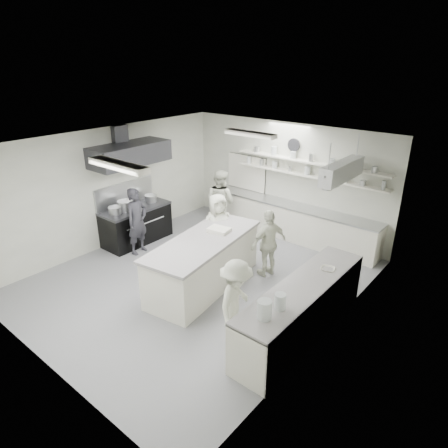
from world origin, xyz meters
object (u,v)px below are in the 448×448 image
Objects in this scene: prep_island at (204,264)px; cook_stove at (137,221)px; stove at (136,225)px; cook_back at (220,202)px; right_counter at (302,310)px; back_counter at (287,220)px.

cook_stove is at bearing 168.44° from prep_island.
cook_back reaches higher than stove.
cook_stove reaches higher than right_counter.
right_counter is 1.17× the size of prep_island.
cook_stove reaches higher than prep_island.
prep_island is at bearing -10.18° from stove.
cook_stove is at bearing -126.34° from back_counter.
prep_island reaches higher than back_counter.
cook_back is at bearing 147.92° from right_counter.
back_counter is 3.32m from prep_island.
right_counter is 2.38m from prep_island.
cook_back is (-1.59, -0.93, 0.43)m from back_counter.
right_counter is at bearing -10.42° from prep_island.
right_counter is (2.35, -3.40, 0.01)m from back_counter.
back_counter is 1.52× the size of right_counter.
prep_island is (-0.03, -3.32, 0.06)m from back_counter.
cook_stove is 2.38m from cook_back.
stove is at bearing 48.06° from cook_stove.
stove is 1.01× the size of cook_back.
prep_island is 2.34m from cook_stove.
back_counter is at bearing -43.33° from cook_stove.
stove is 1.08× the size of cook_stove.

